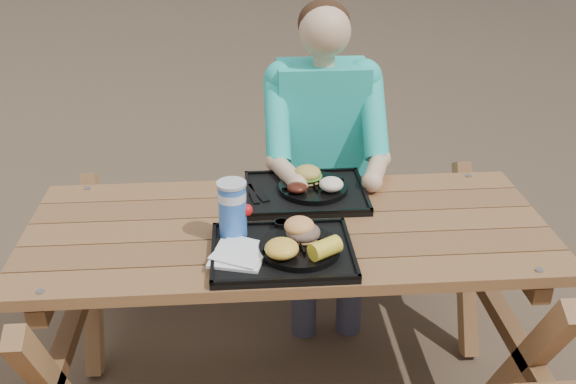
{
  "coord_description": "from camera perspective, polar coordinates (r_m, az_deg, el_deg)",
  "views": [
    {
      "loc": [
        -0.14,
        -1.91,
        1.86
      ],
      "look_at": [
        0.0,
        0.0,
        0.88
      ],
      "focal_mm": 40.0,
      "sensor_mm": 36.0,
      "label": 1
    }
  ],
  "objects": [
    {
      "name": "tray_near",
      "position": [
        2.05,
        -0.51,
        -5.43
      ],
      "size": [
        0.45,
        0.35,
        0.02
      ],
      "primitive_type": "cube",
      "color": "black",
      "rests_on": "picnic_table"
    },
    {
      "name": "diner",
      "position": [
        2.86,
        2.95,
        1.74
      ],
      "size": [
        0.48,
        0.84,
        1.28
      ],
      "primitive_type": null,
      "color": "#18ABA0",
      "rests_on": "ground"
    },
    {
      "name": "corn_cob",
      "position": [
        1.97,
        3.32,
        -5.01
      ],
      "size": [
        0.13,
        0.13,
        0.06
      ],
      "primitive_type": null,
      "rotation": [
        0.0,
        0.0,
        0.55
      ],
      "color": "yellow",
      "rests_on": "plate_near"
    },
    {
      "name": "sandwich",
      "position": [
        2.04,
        1.36,
        -2.84
      ],
      "size": [
        0.1,
        0.1,
        0.11
      ],
      "primitive_type": null,
      "color": "#F39F55",
      "rests_on": "plate_near"
    },
    {
      "name": "potato_salad",
      "position": [
        2.36,
        3.87,
        0.69
      ],
      "size": [
        0.09,
        0.09,
        0.05
      ],
      "primitive_type": "ellipsoid",
      "color": "white",
      "rests_on": "plate_far"
    },
    {
      "name": "napkin_stack",
      "position": [
        2.01,
        -4.43,
        -5.56
      ],
      "size": [
        0.2,
        0.2,
        0.02
      ],
      "primitive_type": "cube",
      "rotation": [
        0.0,
        0.0,
        -0.27
      ],
      "color": "white",
      "rests_on": "tray_near"
    },
    {
      "name": "plate_near",
      "position": [
        2.04,
        1.05,
        -4.97
      ],
      "size": [
        0.26,
        0.26,
        0.02
      ],
      "primitive_type": "cylinder",
      "color": "black",
      "rests_on": "tray_near"
    },
    {
      "name": "tray_far",
      "position": [
        2.41,
        1.55,
        -0.16
      ],
      "size": [
        0.45,
        0.35,
        0.02
      ],
      "primitive_type": "cube",
      "color": "black",
      "rests_on": "picnic_table"
    },
    {
      "name": "condiment_mustard",
      "position": [
        2.14,
        0.86,
        -3.09
      ],
      "size": [
        0.06,
        0.06,
        0.03
      ],
      "primitive_type": "cylinder",
      "color": "gold",
      "rests_on": "tray_near"
    },
    {
      "name": "picnic_table",
      "position": [
        2.43,
        0.0,
        -10.66
      ],
      "size": [
        1.8,
        1.49,
        0.75
      ],
      "primitive_type": null,
      "color": "#999999",
      "rests_on": "ground"
    },
    {
      "name": "condiment_bbq",
      "position": [
        2.15,
        -0.59,
        -2.97
      ],
      "size": [
        0.05,
        0.05,
        0.03
      ],
      "primitive_type": "cylinder",
      "color": "black",
      "rests_on": "tray_near"
    },
    {
      "name": "baked_beans",
      "position": [
        2.35,
        0.81,
        0.39
      ],
      "size": [
        0.07,
        0.07,
        0.03
      ],
      "primitive_type": "ellipsoid",
      "color": "#44160D",
      "rests_on": "plate_far"
    },
    {
      "name": "plate_far",
      "position": [
        2.41,
        2.25,
        0.4
      ],
      "size": [
        0.26,
        0.26,
        0.02
      ],
      "primitive_type": "cylinder",
      "color": "black",
      "rests_on": "tray_far"
    },
    {
      "name": "soda_cup",
      "position": [
        2.09,
        -4.96,
        -1.66
      ],
      "size": [
        0.09,
        0.09,
        0.18
      ],
      "primitive_type": "cylinder",
      "color": "blue",
      "rests_on": "tray_near"
    },
    {
      "name": "mac_cheese",
      "position": [
        1.97,
        -0.56,
        -5.04
      ],
      "size": [
        0.11,
        0.11,
        0.05
      ],
      "primitive_type": "ellipsoid",
      "color": "yellow",
      "rests_on": "plate_near"
    },
    {
      "name": "burger",
      "position": [
        2.42,
        1.73,
        1.97
      ],
      "size": [
        0.11,
        0.11,
        0.09
      ],
      "primitive_type": null,
      "color": "gold",
      "rests_on": "plate_far"
    },
    {
      "name": "cutlery_far",
      "position": [
        2.39,
        -2.66,
        -0.04
      ],
      "size": [
        0.08,
        0.16,
        0.01
      ],
      "primitive_type": "cube",
      "rotation": [
        0.0,
        0.0,
        0.35
      ],
      "color": "black",
      "rests_on": "tray_far"
    }
  ]
}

